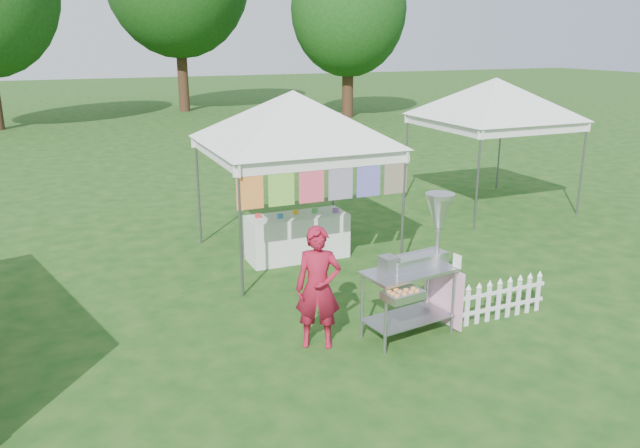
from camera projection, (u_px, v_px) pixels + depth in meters
name	position (u px, v px, depth m)	size (l,w,h in m)	color
ground	(388.00, 335.00, 8.44)	(120.00, 120.00, 0.00)	#133F12
canopy_main	(293.00, 91.00, 10.65)	(4.24, 4.24, 3.45)	#59595E
canopy_right	(497.00, 78.00, 14.07)	(4.24, 4.24, 3.45)	#59595E
tree_right	(349.00, 9.00, 30.10)	(5.60, 5.60, 8.42)	#311F12
donut_cart	(422.00, 255.00, 8.21)	(1.37, 1.10, 1.90)	gray
vendor	(318.00, 288.00, 7.93)	(0.59, 0.39, 1.61)	maroon
picket_fence	(499.00, 301.00, 8.83)	(1.62, 0.04, 0.56)	white
display_table	(297.00, 237.00, 11.28)	(1.80, 0.70, 0.81)	white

